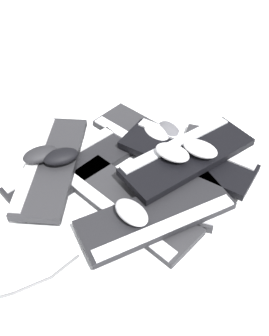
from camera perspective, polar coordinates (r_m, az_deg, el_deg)
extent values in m
plane|color=white|center=(1.24, -0.64, 0.55)|extent=(3.20, 3.20, 0.00)
cube|color=black|center=(1.23, -9.47, -0.23)|extent=(0.41, 0.42, 0.02)
cube|color=silver|center=(1.25, -11.05, 1.60)|extent=(0.31, 0.33, 0.01)
cube|color=#232326|center=(1.11, -0.69, -5.69)|extent=(0.44, 0.39, 0.02)
cube|color=silver|center=(1.08, -2.78, -6.87)|extent=(0.35, 0.29, 0.01)
cube|color=#232326|center=(1.22, 9.76, -0.56)|extent=(0.24, 0.46, 0.02)
cube|color=silver|center=(1.21, 12.46, -0.60)|extent=(0.12, 0.42, 0.01)
cube|color=#232326|center=(1.32, 2.63, 4.33)|extent=(0.44, 0.39, 0.02)
cube|color=silver|center=(1.28, 1.02, 3.61)|extent=(0.35, 0.29, 0.01)
cube|color=#232326|center=(1.21, -12.45, 0.54)|extent=(0.15, 0.44, 0.02)
cube|color=silver|center=(1.22, -15.10, 1.18)|extent=(0.04, 0.42, 0.01)
cube|color=black|center=(1.05, 3.27, -7.11)|extent=(0.45, 0.35, 0.02)
cube|color=silver|center=(1.01, 4.85, -8.83)|extent=(0.38, 0.25, 0.01)
cube|color=black|center=(1.22, 7.95, 1.82)|extent=(0.46, 0.34, 0.02)
cube|color=silver|center=(1.25, 9.17, 3.80)|extent=(0.39, 0.23, 0.01)
cube|color=black|center=(1.18, 8.19, 1.75)|extent=(0.43, 0.40, 0.02)
cube|color=#B2B5BA|center=(1.20, 6.49, 3.78)|extent=(0.34, 0.30, 0.01)
ellipsoid|color=#4C4C51|center=(1.30, 5.28, 5.63)|extent=(0.11, 0.13, 0.04)
ellipsoid|color=silver|center=(1.16, 9.97, 2.91)|extent=(0.13, 0.11, 0.04)
ellipsoid|color=silver|center=(1.13, 5.78, 2.36)|extent=(0.13, 0.11, 0.04)
ellipsoid|color=black|center=(1.18, -11.13, 1.73)|extent=(0.13, 0.11, 0.04)
ellipsoid|color=#B7B7BC|center=(1.01, -0.46, -6.76)|extent=(0.13, 0.12, 0.04)
ellipsoid|color=#4C4C51|center=(1.34, 10.41, 4.68)|extent=(0.12, 0.08, 0.04)
ellipsoid|color=silver|center=(1.29, 3.37, 5.37)|extent=(0.12, 0.13, 0.04)
ellipsoid|color=black|center=(1.20, -14.17, 2.01)|extent=(0.13, 0.11, 0.04)
cylinder|color=#59595B|center=(1.02, -10.58, -14.44)|extent=(0.06, 0.07, 0.01)
cylinder|color=#59595B|center=(1.01, -15.30, -16.75)|extent=(0.09, 0.06, 0.01)
sphere|color=#59595B|center=(1.03, -8.63, -13.03)|extent=(0.01, 0.01, 0.01)
sphere|color=#59595B|center=(1.01, -12.58, -15.85)|extent=(0.01, 0.01, 0.01)
sphere|color=#59595B|center=(1.02, -18.02, -17.62)|extent=(0.01, 0.01, 0.01)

